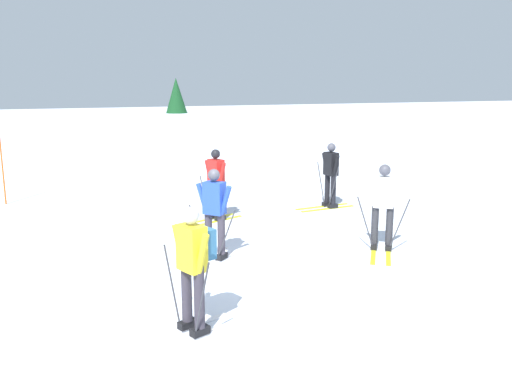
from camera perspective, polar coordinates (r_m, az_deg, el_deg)
name	(u,v)px	position (r m, az deg, el deg)	size (l,w,h in m)	color
ground_plane	(253,272)	(9.40, -0.31, -8.55)	(120.00, 120.00, 0.00)	silver
far_snow_ridge	(111,131)	(27.15, -15.27, 6.35)	(80.00, 9.64, 1.82)	silver
skier_black	(330,173)	(14.01, 8.00, 1.99)	(1.62, 1.00, 1.71)	gold
skier_yellow	(193,264)	(6.97, -6.74, -7.64)	(1.63, 0.95, 1.71)	silver
skier_red	(216,183)	(12.64, -4.35, 1.02)	(1.63, 0.95, 1.71)	gold
skier_blue	(214,212)	(9.81, -4.50, -2.11)	(1.46, 1.32, 1.71)	silver
skier_white	(383,203)	(10.63, 13.51, -1.11)	(1.23, 1.52, 1.71)	gold
trail_marker_pole	(1,157)	(15.76, -25.67, 3.41)	(0.04, 0.04, 2.59)	#C65614
conifer_far_left	(177,106)	(25.61, -8.53, 9.14)	(1.57, 1.57, 3.46)	#513823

